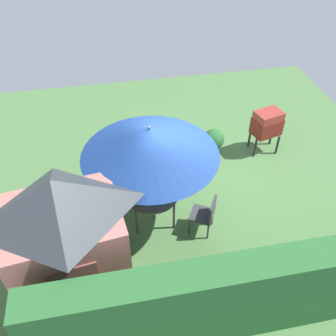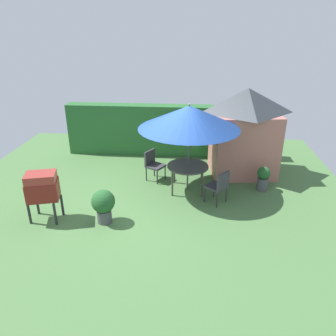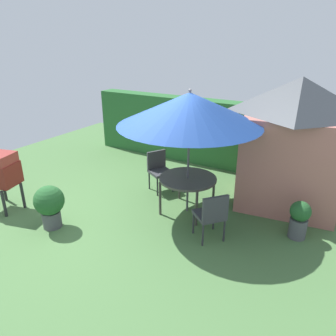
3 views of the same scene
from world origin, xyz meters
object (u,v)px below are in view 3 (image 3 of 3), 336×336
patio_umbrella (190,109)px  potted_plant_by_shed (299,218)px  garden_shed (293,144)px  chair_far_side (159,168)px  patio_table (188,181)px  potted_plant_by_grill (50,204)px  chair_near_shed (212,214)px

patio_umbrella → potted_plant_by_shed: 2.71m
garden_shed → chair_far_side: (-2.67, -0.74, -0.82)m
patio_table → potted_plant_by_shed: 2.12m
patio_umbrella → chair_far_side: patio_umbrella is taller
patio_umbrella → potted_plant_by_grill: patio_umbrella is taller
patio_table → potted_plant_by_grill: size_ratio=1.37×
patio_table → potted_plant_by_shed: (2.09, 0.16, -0.30)m
patio_umbrella → chair_near_shed: size_ratio=2.96×
garden_shed → patio_table: garden_shed is taller
chair_far_side → potted_plant_by_grill: bearing=-109.8°
patio_table → patio_umbrella: patio_umbrella is taller
chair_near_shed → chair_far_side: same height
garden_shed → chair_near_shed: 2.32m
potted_plant_by_shed → chair_far_side: bearing=172.4°
garden_shed → patio_umbrella: 2.23m
patio_umbrella → potted_plant_by_shed: patio_umbrella is taller
patio_umbrella → patio_table: bearing=0.0°
chair_near_shed → garden_shed: bearing=67.7°
chair_near_shed → potted_plant_by_shed: bearing=33.7°
potted_plant_by_shed → chair_near_shed: bearing=-146.3°
patio_umbrella → potted_plant_by_grill: 3.06m
chair_near_shed → chair_far_side: bearing=145.4°
patio_umbrella → chair_far_side: 1.96m
garden_shed → potted_plant_by_shed: garden_shed is taller
potted_plant_by_grill → potted_plant_by_shed: bearing=26.2°
chair_near_shed → chair_far_side: size_ratio=1.00×
patio_umbrella → chair_far_side: bearing=150.6°
patio_table → chair_near_shed: 1.08m
chair_far_side → potted_plant_by_grill: 2.53m
chair_near_shed → potted_plant_by_grill: 2.92m
potted_plant_by_shed → potted_plant_by_grill: size_ratio=0.85×
chair_far_side → potted_plant_by_grill: chair_far_side is taller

